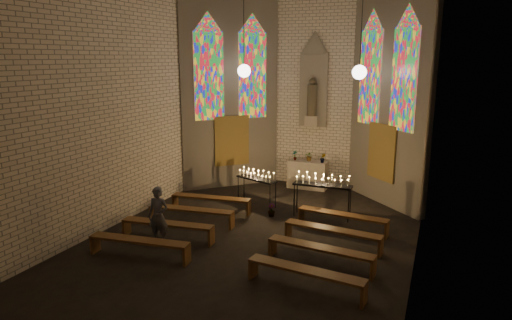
% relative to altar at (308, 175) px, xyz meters
% --- Properties ---
extents(floor, '(12.00, 12.00, 0.00)m').
position_rel_altar_xyz_m(floor, '(0.00, -5.45, -0.50)').
color(floor, black).
rests_on(floor, ground).
extents(room, '(8.22, 12.43, 7.00)m').
position_rel_altar_xyz_m(room, '(-0.00, -2.08, 3.22)').
color(room, beige).
rests_on(room, ground).
extents(altar, '(1.40, 0.60, 1.00)m').
position_rel_altar_xyz_m(altar, '(0.00, 0.00, 0.00)').
color(altar, '#BBAC98').
rests_on(altar, ground).
extents(flower_vase_left, '(0.22, 0.19, 0.35)m').
position_rel_altar_xyz_m(flower_vase_left, '(-0.49, -0.02, 0.68)').
color(flower_vase_left, '#4C723F').
rests_on(flower_vase_left, altar).
extents(flower_vase_center, '(0.34, 0.31, 0.34)m').
position_rel_altar_xyz_m(flower_vase_center, '(0.02, 0.09, 0.67)').
color(flower_vase_center, '#4C723F').
rests_on(flower_vase_center, altar).
extents(flower_vase_right, '(0.22, 0.19, 0.35)m').
position_rel_altar_xyz_m(flower_vase_right, '(0.55, -0.06, 0.67)').
color(flower_vase_right, '#4C723F').
rests_on(flower_vase_right, altar).
extents(aisle_flower_pot, '(0.26, 0.26, 0.38)m').
position_rel_altar_xyz_m(aisle_flower_pot, '(-0.16, -3.34, -0.31)').
color(aisle_flower_pot, '#4C723F').
rests_on(aisle_flower_pot, ground).
extents(votive_stand_left, '(1.49, 0.83, 1.08)m').
position_rel_altar_xyz_m(votive_stand_left, '(-1.00, -2.45, 0.42)').
color(votive_stand_left, black).
rests_on(votive_stand_left, ground).
extents(votive_stand_right, '(1.73, 0.46, 1.26)m').
position_rel_altar_xyz_m(votive_stand_right, '(1.25, -2.85, 0.58)').
color(votive_stand_right, black).
rests_on(votive_stand_right, ground).
extents(pew_left_0, '(2.50, 0.62, 0.48)m').
position_rel_altar_xyz_m(pew_left_0, '(-2.03, -3.64, -0.11)').
color(pew_left_0, '#533317').
rests_on(pew_left_0, ground).
extents(pew_right_0, '(2.50, 0.62, 0.48)m').
position_rel_altar_xyz_m(pew_right_0, '(2.03, -3.64, -0.11)').
color(pew_right_0, '#533317').
rests_on(pew_right_0, ground).
extents(pew_left_1, '(2.50, 0.62, 0.48)m').
position_rel_altar_xyz_m(pew_left_1, '(-2.03, -4.84, -0.11)').
color(pew_left_1, '#533317').
rests_on(pew_left_1, ground).
extents(pew_right_1, '(2.50, 0.62, 0.48)m').
position_rel_altar_xyz_m(pew_right_1, '(2.03, -4.84, -0.11)').
color(pew_right_1, '#533317').
rests_on(pew_right_1, ground).
extents(pew_left_2, '(2.50, 0.62, 0.48)m').
position_rel_altar_xyz_m(pew_left_2, '(-2.03, -6.04, -0.11)').
color(pew_left_2, '#533317').
rests_on(pew_left_2, ground).
extents(pew_right_2, '(2.50, 0.62, 0.48)m').
position_rel_altar_xyz_m(pew_right_2, '(2.03, -6.04, -0.11)').
color(pew_right_2, '#533317').
rests_on(pew_right_2, ground).
extents(pew_left_3, '(2.50, 0.62, 0.48)m').
position_rel_altar_xyz_m(pew_left_3, '(-2.03, -7.24, -0.11)').
color(pew_left_3, '#533317').
rests_on(pew_left_3, ground).
extents(pew_right_3, '(2.50, 0.62, 0.48)m').
position_rel_altar_xyz_m(pew_right_3, '(2.03, -7.24, -0.11)').
color(pew_right_3, '#533317').
rests_on(pew_right_3, ground).
extents(visitor, '(0.58, 0.41, 1.49)m').
position_rel_altar_xyz_m(visitor, '(-2.10, -6.33, 0.24)').
color(visitor, '#53535E').
rests_on(visitor, ground).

